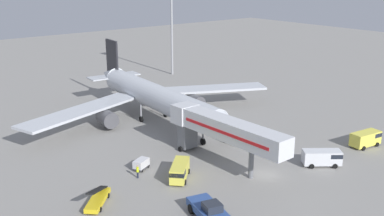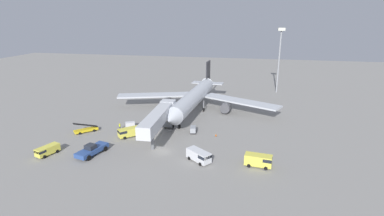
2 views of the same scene
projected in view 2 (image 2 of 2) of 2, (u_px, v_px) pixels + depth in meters
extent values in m
plane|color=gray|center=(162.00, 151.00, 63.23)|extent=(300.00, 300.00, 0.00)
cylinder|color=silver|center=(194.00, 98.00, 86.97)|extent=(6.89, 34.83, 4.47)
cone|color=silver|center=(171.00, 119.00, 69.18)|extent=(4.66, 4.39, 4.38)
cone|color=silver|center=(209.00, 82.00, 105.71)|extent=(4.69, 6.66, 4.25)
cube|color=#232328|center=(208.00, 71.00, 103.02)|extent=(0.71, 5.02, 7.16)
cube|color=silver|center=(215.00, 83.00, 103.06)|extent=(5.61, 4.01, 0.24)
cube|color=silver|center=(200.00, 82.00, 104.46)|extent=(5.61, 4.01, 0.24)
cube|color=silver|center=(240.00, 101.00, 87.09)|extent=(23.53, 14.91, 0.44)
cube|color=silver|center=(156.00, 95.00, 93.95)|extent=(24.12, 12.09, 0.44)
cylinder|color=#4C4C51|center=(226.00, 107.00, 87.25)|extent=(3.04, 3.81, 2.79)
cylinder|color=#4C4C51|center=(167.00, 102.00, 92.01)|extent=(3.04, 3.81, 2.79)
cylinder|color=gray|center=(179.00, 122.00, 75.36)|extent=(0.28, 0.28, 2.70)
cylinder|color=black|center=(179.00, 127.00, 75.76)|extent=(0.43, 1.12, 1.10)
cylinder|color=gray|center=(204.00, 105.00, 89.01)|extent=(0.28, 0.28, 2.70)
cylinder|color=black|center=(204.00, 110.00, 89.41)|extent=(0.43, 1.12, 1.10)
cylinder|color=gray|center=(187.00, 104.00, 90.34)|extent=(0.28, 0.28, 2.70)
cylinder|color=black|center=(187.00, 108.00, 90.74)|extent=(0.43, 1.12, 1.10)
cube|color=silver|center=(157.00, 119.00, 66.07)|extent=(3.58, 18.82, 2.70)
cube|color=red|center=(150.00, 118.00, 66.32)|extent=(0.53, 15.73, 0.44)
cube|color=silver|center=(168.00, 106.00, 75.46)|extent=(3.54, 2.91, 2.84)
cube|color=#232833|center=(169.00, 104.00, 76.61)|extent=(3.31, 0.34, 0.90)
cube|color=slate|center=(168.00, 119.00, 75.86)|extent=(2.60, 1.88, 3.90)
cylinder|color=black|center=(163.00, 126.00, 76.67)|extent=(0.32, 0.81, 0.80)
cylinder|color=black|center=(173.00, 127.00, 76.20)|extent=(0.32, 0.81, 0.80)
cylinder|color=slate|center=(152.00, 140.00, 63.58)|extent=(0.70, 0.70, 4.30)
cube|color=#2D4C8E|center=(92.00, 150.00, 61.44)|extent=(4.35, 7.75, 0.90)
cube|color=#232833|center=(90.00, 147.00, 60.86)|extent=(2.23, 2.20, 0.90)
cylinder|color=black|center=(88.00, 158.00, 59.00)|extent=(0.65, 1.16, 1.10)
cylinder|color=black|center=(79.00, 156.00, 60.05)|extent=(0.65, 1.16, 1.10)
cylinder|color=black|center=(105.00, 149.00, 63.10)|extent=(0.65, 1.16, 1.10)
cylinder|color=black|center=(96.00, 147.00, 64.15)|extent=(0.65, 1.16, 1.10)
cube|color=yellow|center=(86.00, 130.00, 73.48)|extent=(5.05, 5.17, 0.55)
cube|color=black|center=(86.00, 125.00, 73.10)|extent=(4.56, 4.70, 1.97)
cylinder|color=black|center=(80.00, 133.00, 72.05)|extent=(0.57, 0.59, 0.60)
cylinder|color=black|center=(78.00, 131.00, 73.25)|extent=(0.57, 0.59, 0.60)
cylinder|color=black|center=(94.00, 130.00, 73.87)|extent=(0.57, 0.59, 0.60)
cylinder|color=black|center=(92.00, 129.00, 75.08)|extent=(0.57, 0.59, 0.60)
cube|color=#E5DB4C|center=(258.00, 160.00, 56.57)|extent=(5.28, 2.71, 2.04)
cube|color=#1E232D|center=(268.00, 159.00, 55.91)|extent=(1.87, 2.31, 0.65)
cylinder|color=black|center=(267.00, 163.00, 57.28)|extent=(0.72, 0.46, 0.68)
cylinder|color=black|center=(266.00, 168.00, 55.46)|extent=(0.72, 0.46, 0.68)
cylinder|color=black|center=(250.00, 161.00, 58.25)|extent=(0.72, 0.46, 0.68)
cylinder|color=black|center=(249.00, 166.00, 56.44)|extent=(0.72, 0.46, 0.68)
cube|color=#E5DB4C|center=(130.00, 132.00, 70.57)|extent=(5.19, 5.10, 1.88)
cube|color=#1E232D|center=(122.00, 132.00, 69.52)|extent=(2.58, 2.58, 0.60)
cylinder|color=black|center=(125.00, 138.00, 69.25)|extent=(0.73, 0.72, 0.68)
cylinder|color=black|center=(122.00, 135.00, 70.72)|extent=(0.73, 0.72, 0.68)
cylinder|color=black|center=(138.00, 135.00, 70.95)|extent=(0.73, 0.72, 0.68)
cylinder|color=black|center=(135.00, 133.00, 72.42)|extent=(0.73, 0.72, 0.68)
cube|color=silver|center=(199.00, 155.00, 58.58)|extent=(5.45, 4.88, 1.94)
cube|color=#1E232D|center=(205.00, 156.00, 57.15)|extent=(2.63, 2.71, 0.62)
cylinder|color=black|center=(208.00, 161.00, 58.28)|extent=(0.77, 0.71, 0.68)
cylinder|color=black|center=(200.00, 164.00, 57.04)|extent=(0.77, 0.71, 0.68)
cylinder|color=black|center=(197.00, 155.00, 60.66)|extent=(0.77, 0.71, 0.68)
cylinder|color=black|center=(189.00, 158.00, 59.41)|extent=(0.77, 0.71, 0.68)
cube|color=#E5DB4C|center=(48.00, 150.00, 61.40)|extent=(3.25, 5.12, 1.56)
cube|color=#1E232D|center=(40.00, 151.00, 59.95)|extent=(2.27, 2.04, 0.50)
cylinder|color=black|center=(44.00, 157.00, 59.96)|extent=(0.53, 0.75, 0.68)
cylinder|color=black|center=(39.00, 155.00, 60.81)|extent=(0.53, 0.75, 0.68)
cylinder|color=black|center=(57.00, 151.00, 62.41)|extent=(0.53, 0.75, 0.68)
cylinder|color=black|center=(52.00, 149.00, 63.26)|extent=(0.53, 0.75, 0.68)
cube|color=#38383D|center=(193.00, 132.00, 73.08)|extent=(1.69, 2.65, 0.22)
cube|color=#999EA5|center=(193.00, 129.00, 72.88)|extent=(1.69, 2.65, 1.17)
cylinder|color=black|center=(195.00, 134.00, 72.26)|extent=(0.18, 0.37, 0.36)
cylinder|color=black|center=(190.00, 133.00, 72.31)|extent=(0.18, 0.37, 0.36)
cylinder|color=black|center=(196.00, 131.00, 73.92)|extent=(0.18, 0.37, 0.36)
cylinder|color=black|center=(191.00, 131.00, 73.96)|extent=(0.18, 0.37, 0.36)
cube|color=#38383D|center=(130.00, 126.00, 76.64)|extent=(2.70, 2.22, 0.22)
cube|color=silver|center=(130.00, 124.00, 76.46)|extent=(2.70, 2.22, 1.04)
cylinder|color=black|center=(127.00, 128.00, 75.92)|extent=(0.38, 0.26, 0.36)
cylinder|color=black|center=(127.00, 126.00, 77.07)|extent=(0.38, 0.26, 0.36)
cylinder|color=black|center=(134.00, 127.00, 76.29)|extent=(0.38, 0.26, 0.36)
cylinder|color=black|center=(133.00, 126.00, 77.44)|extent=(0.38, 0.26, 0.36)
cylinder|color=#1E2333|center=(120.00, 128.00, 75.03)|extent=(0.27, 0.27, 0.87)
cylinder|color=#D8EA19|center=(120.00, 125.00, 74.80)|extent=(0.37, 0.37, 0.69)
sphere|color=tan|center=(120.00, 123.00, 74.66)|extent=(0.24, 0.24, 0.24)
cube|color=black|center=(216.00, 136.00, 71.15)|extent=(0.44, 0.44, 0.03)
cone|color=orange|center=(216.00, 135.00, 71.05)|extent=(0.37, 0.37, 0.64)
cylinder|color=#93969B|center=(279.00, 62.00, 108.92)|extent=(0.56, 0.56, 22.44)
cube|color=silver|center=(282.00, 29.00, 105.47)|extent=(2.40, 2.40, 1.00)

